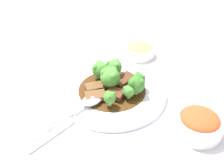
{
  "coord_description": "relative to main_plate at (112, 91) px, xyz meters",
  "views": [
    {
      "loc": [
        -0.49,
        -0.32,
        0.47
      ],
      "look_at": [
        0.0,
        0.0,
        0.03
      ],
      "focal_mm": 42.0,
      "sensor_mm": 36.0,
      "label": 1
    }
  ],
  "objects": [
    {
      "name": "beef_strip_3",
      "position": [
        0.05,
        -0.01,
        0.01
      ],
      "size": [
        0.08,
        0.05,
        0.01
      ],
      "color": "#56331E",
      "rests_on": "main_plate"
    },
    {
      "name": "broccoli_floret_0",
      "position": [
        0.05,
        0.03,
        0.04
      ],
      "size": [
        0.05,
        0.05,
        0.06
      ],
      "color": "#8EB756",
      "rests_on": "main_plate"
    },
    {
      "name": "broccoli_floret_6",
      "position": [
        -0.01,
        -0.06,
        0.03
      ],
      "size": [
        0.03,
        0.03,
        0.04
      ],
      "color": "#7FA84C",
      "rests_on": "main_plate"
    },
    {
      "name": "broccoli_floret_5",
      "position": [
        -0.06,
        -0.04,
        0.04
      ],
      "size": [
        0.03,
        0.03,
        0.04
      ],
      "color": "#8EB756",
      "rests_on": "main_plate"
    },
    {
      "name": "broccoli_floret_1",
      "position": [
        0.02,
        -0.07,
        0.04
      ],
      "size": [
        0.05,
        0.05,
        0.05
      ],
      "color": "#8EB756",
      "rests_on": "main_plate"
    },
    {
      "name": "ground_plane",
      "position": [
        0.0,
        0.0,
        -0.01
      ],
      "size": [
        4.0,
        4.0,
        0.0
      ],
      "primitive_type": "plane",
      "color": "silver"
    },
    {
      "name": "broccoli_floret_4",
      "position": [
        0.02,
        0.06,
        0.04
      ],
      "size": [
        0.05,
        0.05,
        0.05
      ],
      "color": "#8EB756",
      "rests_on": "main_plate"
    },
    {
      "name": "beef_strip_2",
      "position": [
        -0.02,
        -0.03,
        0.02
      ],
      "size": [
        0.04,
        0.05,
        0.02
      ],
      "color": "#56331E",
      "rests_on": "main_plate"
    },
    {
      "name": "serving_spoon",
      "position": [
        -0.1,
        0.01,
        0.02
      ],
      "size": [
        0.24,
        0.06,
        0.01
      ],
      "color": "silver",
      "rests_on": "main_plate"
    },
    {
      "name": "sauce_dish",
      "position": [
        -0.2,
        0.08,
        -0.0
      ],
      "size": [
        0.06,
        0.06,
        0.01
      ],
      "color": "white",
      "rests_on": "ground_plane"
    },
    {
      "name": "broccoli_floret_7",
      "position": [
        0.04,
        -0.06,
        0.04
      ],
      "size": [
        0.04,
        0.04,
        0.05
      ],
      "color": "#7FA84C",
      "rests_on": "main_plate"
    },
    {
      "name": "side_bowl_appetizer",
      "position": [
        0.23,
        0.04,
        0.01
      ],
      "size": [
        0.11,
        0.11,
        0.04
      ],
      "color": "white",
      "rests_on": "ground_plane"
    },
    {
      "name": "main_plate",
      "position": [
        0.0,
        0.0,
        0.0
      ],
      "size": [
        0.31,
        0.31,
        0.02
      ],
      "color": "white",
      "rests_on": "ground_plane"
    },
    {
      "name": "beef_strip_0",
      "position": [
        -0.02,
        0.04,
        0.01
      ],
      "size": [
        0.07,
        0.07,
        0.01
      ],
      "color": "brown",
      "rests_on": "main_plate"
    },
    {
      "name": "broccoli_floret_2",
      "position": [
        0.02,
        0.03,
        0.04
      ],
      "size": [
        0.04,
        0.04,
        0.05
      ],
      "color": "#8EB756",
      "rests_on": "main_plate"
    },
    {
      "name": "beef_strip_1",
      "position": [
        -0.06,
        0.01,
        0.02
      ],
      "size": [
        0.06,
        0.06,
        0.01
      ],
      "color": "brown",
      "rests_on": "main_plate"
    },
    {
      "name": "paper_napkin",
      "position": [
        -0.13,
        0.19,
        -0.01
      ],
      "size": [
        0.11,
        0.09,
        0.01
      ],
      "color": "white",
      "rests_on": "ground_plane"
    },
    {
      "name": "broccoli_floret_3",
      "position": [
        0.0,
        0.01,
        0.05
      ],
      "size": [
        0.06,
        0.06,
        0.06
      ],
      "color": "#8EB756",
      "rests_on": "main_plate"
    },
    {
      "name": "side_bowl_kimchi",
      "position": [
        -0.01,
        -0.25,
        0.02
      ],
      "size": [
        0.12,
        0.12,
        0.06
      ],
      "color": "white",
      "rests_on": "ground_plane"
    }
  ]
}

